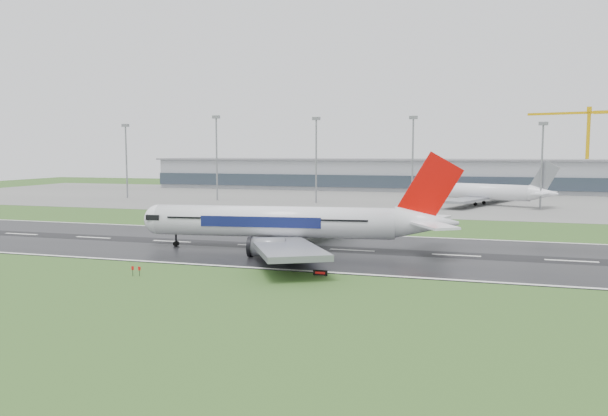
% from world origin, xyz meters
% --- Properties ---
extents(ground, '(520.00, 520.00, 0.00)m').
position_xyz_m(ground, '(0.00, 0.00, 0.00)').
color(ground, '#2C511D').
rests_on(ground, ground).
extents(runway, '(400.00, 45.00, 0.10)m').
position_xyz_m(runway, '(0.00, 0.00, 0.05)').
color(runway, black).
rests_on(runway, ground).
extents(apron, '(400.00, 130.00, 0.08)m').
position_xyz_m(apron, '(0.00, 125.00, 0.04)').
color(apron, slate).
rests_on(apron, ground).
extents(terminal, '(240.00, 36.00, 15.00)m').
position_xyz_m(terminal, '(0.00, 185.00, 7.50)').
color(terminal, gray).
rests_on(terminal, ground).
extents(main_airliner, '(70.34, 67.74, 18.65)m').
position_xyz_m(main_airliner, '(8.96, -2.38, 9.42)').
color(main_airliner, white).
rests_on(main_airliner, runway).
extents(parked_airliner, '(69.21, 67.14, 15.90)m').
position_xyz_m(parked_airliner, '(44.45, 109.41, 8.03)').
color(parked_airliner, white).
rests_on(parked_airliner, apron).
extents(tower_crane, '(40.70, 13.16, 41.30)m').
position_xyz_m(tower_crane, '(95.23, 200.00, 20.65)').
color(tower_crane, '#D69F07').
rests_on(tower_crane, ground).
extents(runway_sign, '(2.31, 0.44, 1.04)m').
position_xyz_m(runway_sign, '(20.03, -24.84, 0.52)').
color(runway_sign, black).
rests_on(runway_sign, ground).
extents(floodmast_0, '(0.64, 0.64, 29.68)m').
position_xyz_m(floodmast_0, '(-96.73, 100.00, 14.84)').
color(floodmast_0, gray).
rests_on(floodmast_0, ground).
extents(floodmast_1, '(0.64, 0.64, 32.47)m').
position_xyz_m(floodmast_1, '(-55.63, 100.00, 16.23)').
color(floodmast_1, gray).
rests_on(floodmast_1, ground).
extents(floodmast_2, '(0.64, 0.64, 31.22)m').
position_xyz_m(floodmast_2, '(-14.69, 100.00, 15.61)').
color(floodmast_2, gray).
rests_on(floodmast_2, ground).
extents(floodmast_3, '(0.64, 0.64, 31.03)m').
position_xyz_m(floodmast_3, '(21.29, 100.00, 15.51)').
color(floodmast_3, gray).
rests_on(floodmast_3, ground).
extents(floodmast_4, '(0.64, 0.64, 28.30)m').
position_xyz_m(floodmast_4, '(64.58, 100.00, 14.15)').
color(floodmast_4, gray).
rests_on(floodmast_4, ground).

